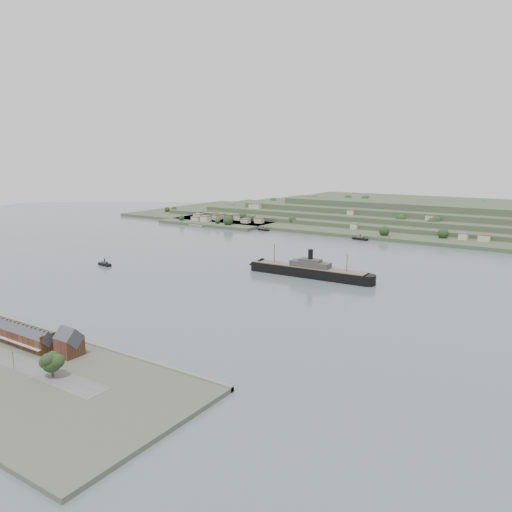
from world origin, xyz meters
The scene contains 9 objects.
ground centered at (0.00, 0.00, 0.00)m, with size 1400.00×1400.00×0.00m, color slate.
terrace_row centered at (-10.00, -168.02, 6.84)m, with size 55.60×9.80×11.07m.
gabled_building centered at (27.50, -164.00, 8.19)m, with size 10.40×10.18×14.09m.
far_peninsula centered at (27.91, 393.10, 11.88)m, with size 760.00×309.00×30.00m.
steamship centered at (42.57, 40.20, 4.85)m, with size 109.39×16.00×26.24m.
tugboat centered at (-118.57, -20.96, 1.57)m, with size 14.58×5.14×6.43m.
ferry_west centered at (-112.96, 224.30, 1.40)m, with size 15.82×5.84×5.80m.
ferry_east centered at (14.82, 224.83, 1.62)m, with size 18.39×7.19×6.71m.
fig_tree centered at (41.33, -182.86, 8.88)m, with size 10.10×8.75×11.27m.
Camera 1 is at (219.71, -298.58, 93.71)m, focal length 35.00 mm.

